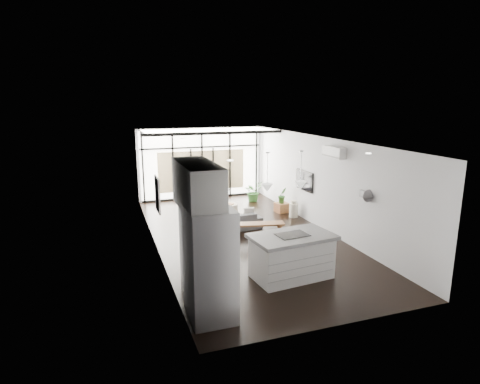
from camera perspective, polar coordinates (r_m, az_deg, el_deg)
floor at (r=11.72m, az=0.48°, el=-6.28°), size 5.00×10.00×0.00m
ceiling at (r=11.11m, az=0.51°, el=7.48°), size 5.00×10.00×0.00m
wall_left at (r=10.78m, az=-12.13°, el=-0.54°), size 0.02×10.00×2.80m
wall_right at (r=12.38m, az=11.47°, el=1.23°), size 0.02×10.00×2.80m
wall_back at (r=16.05m, az=-5.49°, el=4.11°), size 5.00×0.02×2.80m
wall_front at (r=7.02m, az=14.41°, el=-8.09°), size 5.00×0.02×2.80m
glazing at (r=15.94m, az=-5.39°, el=4.05°), size 5.00×0.20×2.80m
skylight at (r=14.93m, az=-4.69°, el=8.75°), size 4.70×1.90×0.06m
neighbour_building at (r=16.05m, az=-5.43°, el=3.03°), size 3.50×0.02×1.60m
island at (r=9.05m, az=7.35°, el=-9.04°), size 1.91×1.26×0.99m
cooktop at (r=8.87m, az=7.45°, el=-6.05°), size 0.74×0.53×0.01m
fridge at (r=7.26m, az=-4.32°, el=-10.10°), size 0.80×1.00×2.06m
appliance_column at (r=8.02m, az=-6.06°, el=-6.61°), size 0.62×0.65×2.39m
upper_cabinets at (r=7.26m, az=-6.05°, el=0.81°), size 0.62×1.75×0.86m
pendant_left at (r=8.64m, az=3.87°, el=0.59°), size 0.26×0.26×0.18m
pendant_right at (r=8.98m, az=8.58°, el=0.95°), size 0.26×0.26×0.18m
sofa at (r=12.19m, az=-1.07°, el=-3.81°), size 1.80×0.66×0.69m
console_bench at (r=11.40m, az=2.57°, el=-5.58°), size 1.53×0.67×0.48m
pouf at (r=13.59m, az=-1.45°, el=-2.59°), size 0.68×0.68×0.43m
crate at (r=14.18m, az=6.00°, el=-2.20°), size 0.49×0.49×0.33m
plant_tall at (r=15.56m, az=1.91°, el=-0.22°), size 0.97×1.01×0.61m
plant_crate at (r=14.11m, az=6.02°, el=-1.07°), size 0.40×0.61×0.25m
milk_can at (r=13.61m, az=7.65°, el=-2.37°), size 0.33×0.33×0.58m
bistro_set at (r=15.49m, az=-4.18°, el=-0.04°), size 1.62×0.76×0.76m
tv at (r=13.23m, az=9.13°, el=1.65°), size 0.05×1.10×0.65m
ac_unit at (r=11.47m, az=13.21°, el=5.55°), size 0.22×0.90×0.30m
framed_art at (r=10.26m, az=-11.66°, el=-0.34°), size 0.04×0.70×0.90m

